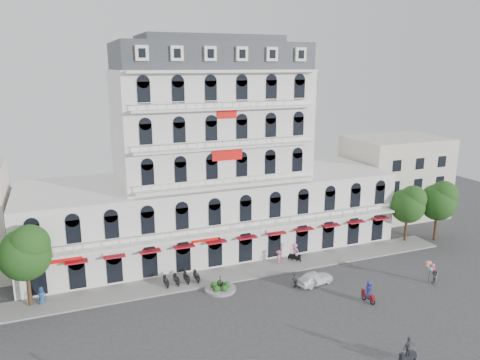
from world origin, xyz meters
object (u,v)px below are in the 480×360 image
object	(u,v)px
rider_east	(369,291)
balloon_vendor	(433,273)
parked_car	(315,278)
rider_center	(295,252)
rider_northeast	(409,350)

from	to	relation	value
rider_east	balloon_vendor	world-z (taller)	balloon_vendor
parked_car	rider_east	world-z (taller)	rider_east
rider_center	rider_northeast	bearing A→B (deg)	-39.17
rider_northeast	balloon_vendor	bearing A→B (deg)	-142.86
rider_northeast	rider_east	bearing A→B (deg)	-111.55
rider_east	rider_northeast	xyz separation A→B (m)	(-3.06, -9.12, 0.03)
rider_east	balloon_vendor	xyz separation A→B (m)	(8.68, 0.78, 0.12)
rider_northeast	rider_center	xyz separation A→B (m)	(0.89, 20.29, 0.07)
rider_northeast	rider_center	distance (m)	20.31
parked_car	rider_center	xyz separation A→B (m)	(0.73, 5.91, 0.54)
balloon_vendor	rider_east	bearing A→B (deg)	-174.86
parked_car	balloon_vendor	bearing A→B (deg)	-121.41
parked_car	rider_northeast	size ratio (longest dim) A/B	1.77
parked_car	rider_east	size ratio (longest dim) A/B	1.83
rider_east	parked_car	bearing A→B (deg)	17.37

